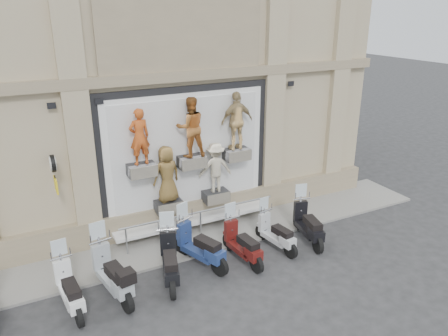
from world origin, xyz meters
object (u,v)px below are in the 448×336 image
(guard_rail, at_px, (201,225))
(scooter_b, at_px, (68,281))
(scooter_f, at_px, (242,236))
(scooter_g, at_px, (276,227))
(scooter_d, at_px, (170,253))
(scooter_c, at_px, (111,265))
(scooter_h, at_px, (309,217))
(clock_sign_bracket, at_px, (54,169))
(scooter_e, at_px, (200,238))

(guard_rail, relative_size, scooter_b, 2.65)
(scooter_f, height_order, scooter_g, scooter_f)
(scooter_d, bearing_deg, guard_rail, 62.42)
(scooter_c, bearing_deg, scooter_h, -9.78)
(clock_sign_bracket, bearing_deg, scooter_f, -25.99)
(clock_sign_bracket, height_order, scooter_f, clock_sign_bracket)
(scooter_d, relative_size, scooter_g, 1.16)
(scooter_b, relative_size, scooter_g, 1.08)
(scooter_g, height_order, scooter_h, scooter_h)
(clock_sign_bracket, xyz_separation_m, scooter_h, (6.72, -2.08, -2.00))
(scooter_f, distance_m, scooter_g, 1.21)
(scooter_c, bearing_deg, scooter_g, -9.04)
(scooter_d, xyz_separation_m, scooter_f, (2.12, -0.02, -0.06))
(scooter_c, xyz_separation_m, scooter_e, (2.46, 0.27, -0.04))
(clock_sign_bracket, height_order, scooter_c, clock_sign_bracket)
(scooter_e, bearing_deg, scooter_b, 165.52)
(guard_rail, bearing_deg, scooter_h, -29.77)
(scooter_g, bearing_deg, scooter_d, 173.82)
(guard_rail, bearing_deg, scooter_d, -134.00)
(scooter_c, distance_m, scooter_h, 5.91)
(scooter_e, xyz_separation_m, scooter_h, (3.45, -0.28, -0.03))
(clock_sign_bracket, xyz_separation_m, scooter_b, (-0.20, -2.13, -2.03))
(scooter_c, relative_size, scooter_g, 1.21)
(scooter_h, bearing_deg, scooter_e, -171.77)
(guard_rail, distance_m, scooter_g, 2.33)
(scooter_d, xyz_separation_m, scooter_g, (3.33, 0.12, -0.12))
(scooter_d, xyz_separation_m, scooter_h, (4.43, 0.05, -0.03))
(clock_sign_bracket, relative_size, scooter_c, 0.48)
(scooter_g, bearing_deg, guard_rail, 129.72)
(guard_rail, xyz_separation_m, scooter_d, (-1.61, -1.67, 0.37))
(clock_sign_bracket, distance_m, scooter_h, 7.32)
(guard_rail, relative_size, clock_sign_bracket, 4.96)
(scooter_e, distance_m, scooter_g, 2.35)
(scooter_e, relative_size, scooter_f, 1.08)
(clock_sign_bracket, bearing_deg, scooter_c, -68.48)
(scooter_b, height_order, scooter_f, scooter_b)
(clock_sign_bracket, distance_m, scooter_e, 4.23)
(guard_rail, distance_m, scooter_d, 2.35)
(scooter_g, bearing_deg, scooter_f, 178.05)
(scooter_e, bearing_deg, guard_rail, 45.03)
(scooter_b, xyz_separation_m, scooter_c, (1.01, 0.06, 0.09))
(guard_rail, bearing_deg, scooter_f, -73.11)
(guard_rail, distance_m, scooter_b, 4.43)
(guard_rail, height_order, scooter_h, scooter_h)
(scooter_b, relative_size, scooter_f, 1.01)
(clock_sign_bracket, height_order, scooter_g, clock_sign_bracket)
(scooter_c, bearing_deg, scooter_d, -12.11)
(scooter_c, xyz_separation_m, scooter_g, (4.80, 0.05, -0.15))
(scooter_c, bearing_deg, clock_sign_bracket, 101.84)
(scooter_c, bearing_deg, guard_rail, 17.82)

